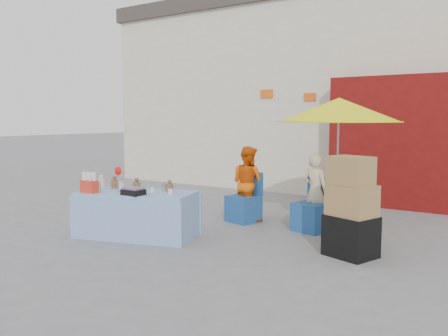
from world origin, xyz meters
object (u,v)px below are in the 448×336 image
Objects in this scene: market_table at (137,214)px; chair_left at (244,207)px; umbrella at (339,111)px; vendor_orange at (248,183)px; box_stack at (351,211)px; chair_right at (312,215)px; vendor_beige at (315,192)px.

chair_left is at bearing 49.04° from market_table.
market_table is 3.49m from umbrella.
chair_left is at bearing 105.41° from vendor_orange.
box_stack reaches higher than market_table.
market_table reaches higher than chair_right.
vendor_orange is at bearing 152.72° from box_stack.
chair_left is 0.41× the size of umbrella.
chair_left is 1.00× the size of chair_right.
vendor_beige is 0.94× the size of box_stack.
chair_right is (1.25, 0.00, 0.00)m from chair_left.
market_table is 1.58× the size of vendor_beige.
vendor_beige is at bearing -153.43° from umbrella.
chair_left is 1.30m from vendor_beige.
umbrella is (1.55, 0.28, 1.64)m from chair_left.
vendor_orange is 1.25m from vendor_beige.
market_table is at bearing 81.12° from vendor_orange.
chair_right is 0.66× the size of vendor_orange.
box_stack reaches higher than chair_left.
box_stack reaches higher than vendor_beige.
umbrella reaches higher than vendor_beige.
box_stack is (3.02, 0.77, 0.25)m from market_table.
box_stack is at bearing 166.52° from vendor_orange.
chair_right is at bearing 13.80° from chair_left.
box_stack is at bearing -10.70° from chair_left.
umbrella is 1.95m from box_stack.
vendor_orange is (0.80, 1.91, 0.30)m from market_table.
umbrella is (0.30, 0.28, 1.64)m from chair_right.
vendor_orange reaches higher than chair_right.
market_table is at bearing -138.70° from umbrella.
vendor_orange is 1.06× the size of vendor_beige.
chair_left is (0.80, 1.78, -0.09)m from market_table.
chair_left is at bearing 155.49° from box_stack.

